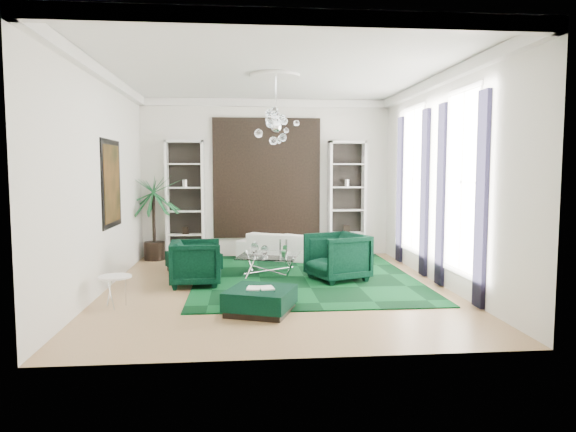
{
  "coord_description": "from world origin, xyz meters",
  "views": [
    {
      "loc": [
        -0.62,
        -9.02,
        2.1
      ],
      "look_at": [
        0.25,
        0.5,
        1.24
      ],
      "focal_mm": 32.0,
      "sensor_mm": 36.0,
      "label": 1
    }
  ],
  "objects": [
    {
      "name": "table_plant",
      "position": [
        0.21,
        0.93,
        0.52
      ],
      "size": [
        0.15,
        0.13,
        0.24
      ],
      "primitive_type": "imported",
      "rotation": [
        0.0,
        0.0,
        -0.22
      ],
      "color": "#1A5E30",
      "rests_on": "coffee_table"
    },
    {
      "name": "shelving_right",
      "position": [
        1.95,
        3.31,
        1.4
      ],
      "size": [
        0.9,
        0.38,
        2.8
      ],
      "primitive_type": null,
      "color": "white",
      "rests_on": "floor"
    },
    {
      "name": "wall_right",
      "position": [
        3.01,
        0.0,
        1.9
      ],
      "size": [
        0.02,
        7.0,
        3.8
      ],
      "primitive_type": "cube",
      "color": "silver",
      "rests_on": "ground"
    },
    {
      "name": "ottoman_side",
      "position": [
        -1.61,
        1.51,
        0.21
      ],
      "size": [
        1.22,
        1.22,
        0.41
      ],
      "primitive_type": "cube",
      "rotation": [
        0.0,
        0.0,
        0.42
      ],
      "color": "black",
      "rests_on": "floor"
    },
    {
      "name": "tapestry",
      "position": [
        0.0,
        3.46,
        1.9
      ],
      "size": [
        2.5,
        0.06,
        2.8
      ],
      "primitive_type": "cube",
      "color": "black",
      "rests_on": "wall_back"
    },
    {
      "name": "floor",
      "position": [
        0.0,
        0.0,
        -0.01
      ],
      "size": [
        6.0,
        7.0,
        0.02
      ],
      "primitive_type": "cube",
      "color": "tan",
      "rests_on": "ground"
    },
    {
      "name": "ceiling",
      "position": [
        0.0,
        0.0,
        3.81
      ],
      "size": [
        6.0,
        7.0,
        0.02
      ],
      "primitive_type": "cube",
      "color": "white",
      "rests_on": "ground"
    },
    {
      "name": "curtain_far_b",
      "position": [
        2.96,
        2.28,
        1.65
      ],
      "size": [
        0.07,
        0.3,
        3.25
      ],
      "primitive_type": "cube",
      "color": "black",
      "rests_on": "floor"
    },
    {
      "name": "side_table",
      "position": [
        -2.55,
        -1.11,
        0.24
      ],
      "size": [
        0.61,
        0.61,
        0.47
      ],
      "primitive_type": "cylinder",
      "rotation": [
        0.0,
        0.0,
        0.29
      ],
      "color": "white",
      "rests_on": "floor"
    },
    {
      "name": "armchair_right",
      "position": [
        1.18,
        0.47,
        0.45
      ],
      "size": [
        1.28,
        1.26,
        0.91
      ],
      "primitive_type": "imported",
      "rotation": [
        0.0,
        0.0,
        -1.2
      ],
      "color": "black",
      "rests_on": "floor"
    },
    {
      "name": "palm",
      "position": [
        -2.65,
        3.07,
        1.29
      ],
      "size": [
        2.06,
        2.06,
        2.57
      ],
      "primitive_type": null,
      "rotation": [
        0.0,
        0.0,
        -0.35
      ],
      "color": "#1A5E30",
      "rests_on": "floor"
    },
    {
      "name": "book",
      "position": [
        -0.35,
        -1.62,
        0.38
      ],
      "size": [
        0.4,
        0.27,
        0.03
      ],
      "primitive_type": "cube",
      "color": "white",
      "rests_on": "ottoman_front"
    },
    {
      "name": "sofa",
      "position": [
        0.42,
        2.82,
        0.32
      ],
      "size": [
        2.36,
        1.68,
        0.64
      ],
      "primitive_type": "imported",
      "rotation": [
        0.0,
        0.0,
        2.72
      ],
      "color": "white",
      "rests_on": "floor"
    },
    {
      "name": "coffee_table",
      "position": [
        -0.08,
        1.17,
        0.2
      ],
      "size": [
        1.39,
        1.39,
        0.4
      ],
      "primitive_type": null,
      "rotation": [
        0.0,
        0.0,
        -0.24
      ],
      "color": "white",
      "rests_on": "floor"
    },
    {
      "name": "ottoman_front",
      "position": [
        -0.35,
        -1.62,
        0.18
      ],
      "size": [
        1.17,
        1.17,
        0.36
      ],
      "primitive_type": "cube",
      "rotation": [
        0.0,
        0.0,
        -0.36
      ],
      "color": "black",
      "rests_on": "floor"
    },
    {
      "name": "rug",
      "position": [
        0.59,
        0.85,
        0.01
      ],
      "size": [
        4.2,
        5.0,
        0.02
      ],
      "primitive_type": "cube",
      "color": "black",
      "rests_on": "floor"
    },
    {
      "name": "crown_molding",
      "position": [
        0.0,
        0.0,
        3.7
      ],
      "size": [
        6.0,
        7.0,
        0.18
      ],
      "primitive_type": null,
      "color": "white",
      "rests_on": "ceiling"
    },
    {
      "name": "chandelier",
      "position": [
        -0.01,
        0.02,
        2.85
      ],
      "size": [
        0.91,
        0.91,
        0.71
      ],
      "primitive_type": null,
      "rotation": [
        0.0,
        0.0,
        0.16
      ],
      "color": "white",
      "rests_on": "ceiling"
    },
    {
      "name": "ceiling_medallion",
      "position": [
        0.0,
        0.3,
        3.77
      ],
      "size": [
        0.9,
        0.9,
        0.05
      ],
      "primitive_type": "cylinder",
      "color": "white",
      "rests_on": "ceiling"
    },
    {
      "name": "curtain_near_a",
      "position": [
        2.96,
        -1.68,
        1.65
      ],
      "size": [
        0.07,
        0.3,
        3.25
      ],
      "primitive_type": "cube",
      "color": "black",
      "rests_on": "floor"
    },
    {
      "name": "wall_front",
      "position": [
        0.0,
        -3.51,
        1.9
      ],
      "size": [
        6.0,
        0.02,
        3.8
      ],
      "primitive_type": "cube",
      "color": "silver",
      "rests_on": "ground"
    },
    {
      "name": "curtain_far_a",
      "position": [
        2.96,
        0.72,
        1.65
      ],
      "size": [
        0.07,
        0.3,
        3.25
      ],
      "primitive_type": "cube",
      "color": "black",
      "rests_on": "floor"
    },
    {
      "name": "window_far",
      "position": [
        2.99,
        1.5,
        1.9
      ],
      "size": [
        0.03,
        1.1,
        2.9
      ],
      "primitive_type": "cube",
      "color": "white",
      "rests_on": "wall_right"
    },
    {
      "name": "painting",
      "position": [
        -2.97,
        0.6,
        1.85
      ],
      "size": [
        0.04,
        1.3,
        1.6
      ],
      "primitive_type": "cube",
      "color": "black",
      "rests_on": "wall_left"
    },
    {
      "name": "wall_left",
      "position": [
        -3.01,
        0.0,
        1.9
      ],
      "size": [
        0.02,
        7.0,
        3.8
      ],
      "primitive_type": "cube",
      "color": "silver",
      "rests_on": "ground"
    },
    {
      "name": "curtain_near_b",
      "position": [
        2.96,
        -0.12,
        1.65
      ],
      "size": [
        0.07,
        0.3,
        3.25
      ],
      "primitive_type": "cube",
      "color": "black",
      "rests_on": "floor"
    },
    {
      "name": "shelving_left",
      "position": [
        -1.95,
        3.31,
        1.4
      ],
      "size": [
        0.9,
        0.38,
        2.8
      ],
      "primitive_type": null,
      "color": "white",
      "rests_on": "floor"
    },
    {
      "name": "armchair_left",
      "position": [
        -1.45,
        0.29,
        0.41
      ],
      "size": [
        0.96,
        0.94,
        0.83
      ],
      "primitive_type": "imported",
      "rotation": [
        0.0,
        0.0,
        1.63
      ],
      "color": "black",
      "rests_on": "floor"
    },
    {
      "name": "wall_back",
      "position": [
        0.0,
        3.51,
        1.9
      ],
      "size": [
        6.0,
        0.02,
        3.8
      ],
      "primitive_type": "cube",
      "color": "silver",
      "rests_on": "ground"
    },
    {
      "name": "window_near",
      "position": [
        2.99,
        -0.9,
        1.9
      ],
      "size": [
        0.03,
        1.1,
        2.9
      ],
      "primitive_type": "cube",
      "color": "white",
      "rests_on": "wall_right"
    }
  ]
}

